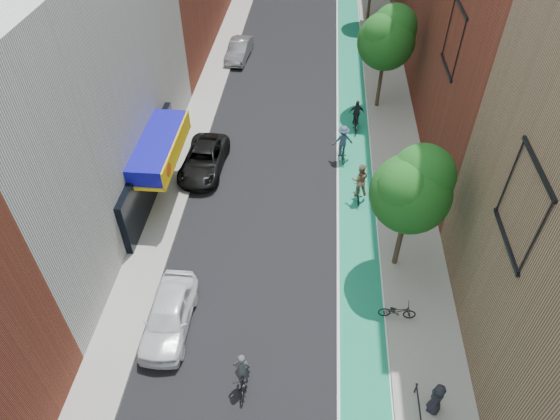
% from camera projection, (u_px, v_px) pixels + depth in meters
% --- Properties ---
extents(bike_lane, '(2.00, 68.00, 0.01)m').
position_uv_depth(bike_lane, '(352.00, 91.00, 35.11)').
color(bike_lane, '#147552').
rests_on(bike_lane, ground).
extents(sidewalk_left, '(2.00, 68.00, 0.15)m').
position_uv_depth(sidewalk_left, '(211.00, 84.00, 35.67)').
color(sidewalk_left, gray).
rests_on(sidewalk_left, ground).
extents(sidewalk_right, '(3.00, 68.00, 0.15)m').
position_uv_depth(sidewalk_right, '(388.00, 92.00, 34.91)').
color(sidewalk_right, gray).
rests_on(sidewalk_right, ground).
extents(building_left_white, '(8.00, 20.00, 12.00)m').
position_uv_depth(building_left_white, '(46.00, 92.00, 23.17)').
color(building_left_white, silver).
rests_on(building_left_white, ground).
extents(tree_near, '(3.40, 3.36, 6.42)m').
position_uv_depth(tree_near, '(413.00, 188.00, 20.17)').
color(tree_near, '#332619').
rests_on(tree_near, ground).
extents(tree_mid, '(3.55, 3.53, 6.74)m').
position_uv_depth(tree_mid, '(387.00, 37.00, 30.25)').
color(tree_mid, '#332619').
rests_on(tree_mid, ground).
extents(parked_car_white, '(1.78, 4.38, 1.49)m').
position_uv_depth(parked_car_white, '(169.00, 315.00, 20.33)').
color(parked_car_white, white).
rests_on(parked_car_white, ground).
extents(parked_car_black, '(2.39, 4.88, 1.33)m').
position_uv_depth(parked_car_black, '(204.00, 160.00, 28.15)').
color(parked_car_black, black).
rests_on(parked_car_black, ground).
extents(parked_car_silver, '(1.82, 4.28, 1.37)m').
position_uv_depth(parked_car_silver, '(239.00, 50.00, 38.36)').
color(parked_car_silver, gray).
rests_on(parked_car_silver, ground).
extents(cyclist_lead, '(0.69, 1.57, 2.00)m').
position_uv_depth(cyclist_lead, '(242.00, 377.00, 18.40)').
color(cyclist_lead, black).
rests_on(cyclist_lead, ground).
extents(cyclist_lane_near, '(0.93, 1.54, 2.22)m').
position_uv_depth(cyclist_lane_near, '(359.00, 184.00, 26.04)').
color(cyclist_lane_near, black).
rests_on(cyclist_lane_near, ground).
extents(cyclist_lane_mid, '(0.95, 1.67, 1.96)m').
position_uv_depth(cyclist_lane_mid, '(356.00, 119.00, 31.13)').
color(cyclist_lane_mid, black).
rests_on(cyclist_lane_mid, ground).
extents(cyclist_lane_far, '(1.29, 1.66, 2.18)m').
position_uv_depth(cyclist_lane_far, '(343.00, 144.00, 28.67)').
color(cyclist_lane_far, black).
rests_on(cyclist_lane_far, ground).
extents(parked_bike_far, '(1.57, 0.57, 0.82)m').
position_uv_depth(parked_bike_far, '(397.00, 311.00, 20.71)').
color(parked_bike_far, black).
rests_on(parked_bike_far, sidewalk_right).
extents(pedestrian, '(0.72, 0.88, 1.55)m').
position_uv_depth(pedestrian, '(437.00, 398.00, 17.54)').
color(pedestrian, black).
rests_on(pedestrian, sidewalk_right).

